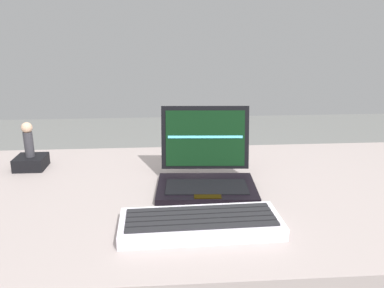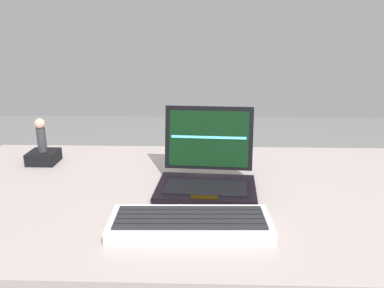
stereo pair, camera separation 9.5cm
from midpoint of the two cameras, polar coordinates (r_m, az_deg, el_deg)
desk at (r=1.03m, az=6.93°, el=-11.14°), size 1.52×0.75×0.71m
laptop_front at (r=1.00m, az=4.96°, el=-4.20°), size 0.26×0.22×0.20m
external_keyboard at (r=0.80m, az=3.18°, el=-11.75°), size 0.33×0.14×0.03m
figurine_stand at (r=1.25m, az=-19.09°, el=-1.87°), size 0.08×0.08×0.04m
figurine at (r=1.23m, az=-19.42°, el=1.41°), size 0.03×0.03×0.10m
coffee_mug at (r=1.24m, az=2.88°, el=0.23°), size 0.14×0.09×0.09m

